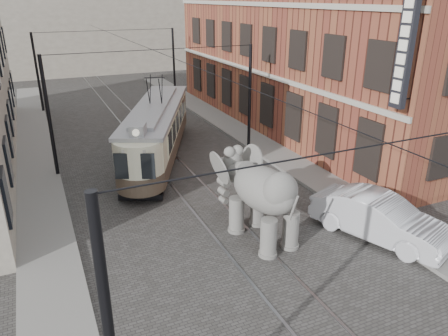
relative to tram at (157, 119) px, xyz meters
name	(u,v)px	position (x,y,z in m)	size (l,w,h in m)	color
ground	(206,205)	(0.19, -6.52, -2.26)	(120.00, 120.00, 0.00)	#413E3C
tram_rails	(206,204)	(0.19, -6.52, -2.24)	(1.54, 80.00, 0.02)	slate
sidewalk_right	(319,180)	(6.19, -6.52, -2.18)	(2.00, 60.00, 0.15)	slate
sidewalk_left	(46,235)	(-6.31, -6.52, -2.18)	(2.00, 60.00, 0.15)	slate
brick_building	(308,36)	(11.19, 2.48, 3.74)	(8.00, 26.00, 12.00)	brown
distant_block	(77,9)	(0.19, 33.48, 4.74)	(28.00, 10.00, 14.00)	gray
catenary	(164,112)	(-0.01, -1.52, 0.74)	(11.00, 30.20, 6.00)	black
tram	(157,119)	(0.00, 0.00, 0.00)	(2.35, 11.37, 4.51)	beige
elephant	(263,201)	(1.08, -9.98, -0.70)	(2.81, 5.10, 3.12)	#605E59
parked_car	(379,218)	(5.05, -11.67, -1.42)	(1.78, 5.06, 1.67)	silver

